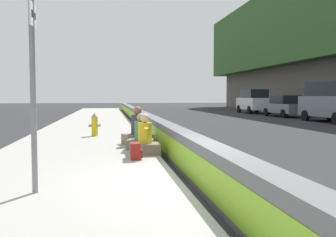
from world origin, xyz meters
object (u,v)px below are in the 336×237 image
(fire_hydrant, at_px, (95,124))
(seated_person_rear, at_px, (138,132))
(route_sign_post, at_px, (33,62))
(parked_car_far, at_px, (254,101))
(backpack, at_px, (136,152))
(parked_car_midline, at_px, (285,106))
(seated_person_middle, at_px, (141,138))
(seated_person_foreground, at_px, (145,142))
(parked_car_fourth, at_px, (334,101))

(fire_hydrant, xyz_separation_m, seated_person_rear, (-2.72, -1.44, -0.07))
(route_sign_post, xyz_separation_m, parked_car_far, (27.55, -14.98, -1.03))
(parked_car_far, bearing_deg, route_sign_post, 151.46)
(backpack, relative_size, parked_car_midline, 0.09)
(fire_hydrant, bearing_deg, parked_car_midline, -47.84)
(seated_person_middle, distance_m, parked_car_far, 26.39)
(seated_person_rear, bearing_deg, backpack, 174.63)
(seated_person_rear, distance_m, backpack, 2.84)
(seated_person_middle, height_order, parked_car_midline, parked_car_midline)
(seated_person_middle, bearing_deg, seated_person_rear, 0.39)
(route_sign_post, xyz_separation_m, fire_hydrant, (8.31, -0.63, -1.62))
(route_sign_post, distance_m, fire_hydrant, 8.49)
(fire_hydrant, xyz_separation_m, seated_person_foreground, (-4.75, -1.48, -0.11))
(route_sign_post, bearing_deg, parked_car_midline, -35.18)
(parked_car_fourth, bearing_deg, backpack, 132.61)
(seated_person_rear, xyz_separation_m, parked_car_fourth, (9.52, -13.15, 0.84))
(seated_person_rear, bearing_deg, seated_person_middle, -179.61)
(backpack, bearing_deg, route_sign_post, 146.98)
(fire_hydrant, xyz_separation_m, parked_car_far, (19.23, -14.35, 0.60))
(seated_person_foreground, bearing_deg, parked_car_far, -28.22)
(seated_person_foreground, height_order, parked_car_fourth, parked_car_fourth)
(route_sign_post, distance_m, seated_person_foreground, 4.49)
(seated_person_rear, bearing_deg, seated_person_foreground, -178.98)
(seated_person_foreground, relative_size, parked_car_far, 0.22)
(fire_hydrant, bearing_deg, seated_person_rear, -152.03)
(parked_car_fourth, bearing_deg, route_sign_post, 134.81)
(seated_person_middle, xyz_separation_m, parked_car_midline, (16.87, -13.01, 0.40))
(seated_person_foreground, xyz_separation_m, seated_person_rear, (2.04, 0.04, 0.04))
(fire_hydrant, distance_m, seated_person_foreground, 4.98)
(seated_person_foreground, xyz_separation_m, parked_car_fourth, (11.56, -13.12, 0.88))
(parked_car_fourth, bearing_deg, parked_car_far, 1.13)
(fire_hydrant, distance_m, parked_car_midline, 19.51)
(fire_hydrant, relative_size, parked_car_midline, 0.19)
(parked_car_far, bearing_deg, seated_person_rear, 149.54)
(route_sign_post, bearing_deg, seated_person_foreground, -30.61)
(backpack, relative_size, parked_car_fourth, 0.08)
(route_sign_post, relative_size, seated_person_foreground, 3.35)
(backpack, height_order, parked_car_midline, parked_car_midline)
(fire_hydrant, bearing_deg, parked_car_fourth, -64.99)
(parked_car_fourth, relative_size, parked_car_midline, 1.13)
(parked_car_fourth, bearing_deg, parked_car_midline, 1.23)
(seated_person_rear, bearing_deg, parked_car_midline, -39.47)
(route_sign_post, bearing_deg, parked_car_far, -28.54)
(fire_hydrant, bearing_deg, seated_person_foreground, -162.72)
(seated_person_middle, bearing_deg, backpack, 171.20)
(seated_person_foreground, xyz_separation_m, seated_person_middle, (0.98, 0.03, -0.01))
(seated_person_foreground, height_order, seated_person_middle, seated_person_foreground)
(route_sign_post, distance_m, backpack, 3.81)
(route_sign_post, relative_size, parked_car_far, 0.74)
(seated_person_foreground, distance_m, parked_car_fourth, 17.51)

